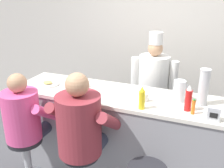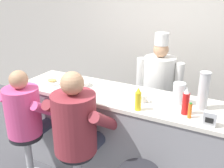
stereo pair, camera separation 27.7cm
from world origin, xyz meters
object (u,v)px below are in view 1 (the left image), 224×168
cereal_bowl (81,85)px  coffee_mug_white (144,97)px  diner_seated_pink (24,119)px  cook_in_whites_near (153,86)px  napkin_dispenser_chrome (214,114)px  hot_sauce_bottle_orange (193,107)px  water_pitcher_clear (179,91)px  diner_seated_maroon (81,128)px  mustard_bottle_yellow (142,98)px  cup_stack_steel (204,87)px  ketchup_bottle_red (188,99)px  breakfast_plate (48,84)px

cereal_bowl → coffee_mug_white: (0.80, -0.11, 0.02)m
diner_seated_pink → cereal_bowl: bearing=58.2°
cook_in_whites_near → napkin_dispenser_chrome: bearing=-52.3°
hot_sauce_bottle_orange → water_pitcher_clear: (-0.17, 0.25, 0.04)m
cereal_bowl → water_pitcher_clear: bearing=1.3°
diner_seated_maroon → cook_in_whites_near: bearing=73.0°
mustard_bottle_yellow → cereal_bowl: mustard_bottle_yellow is taller
napkin_dispenser_chrome → diner_seated_maroon: size_ratio=0.09×
mustard_bottle_yellow → water_pitcher_clear: size_ratio=1.04×
cup_stack_steel → diner_seated_pink: bearing=-160.3°
ketchup_bottle_red → napkin_dispenser_chrome: size_ratio=2.04×
ketchup_bottle_red → coffee_mug_white: bearing=172.0°
cereal_bowl → cook_in_whites_near: size_ratio=0.10×
coffee_mug_white → diner_seated_maroon: diner_seated_maroon is taller
ketchup_bottle_red → hot_sauce_bottle_orange: ketchup_bottle_red is taller
hot_sauce_bottle_orange → breakfast_plate: size_ratio=0.58×
hot_sauce_bottle_orange → diner_seated_maroon: (-0.99, -0.37, -0.23)m
mustard_bottle_yellow → water_pitcher_clear: 0.45m
ketchup_bottle_red → water_pitcher_clear: 0.22m
cereal_bowl → napkin_dispenser_chrome: 1.51m
ketchup_bottle_red → hot_sauce_bottle_orange: size_ratio=1.76×
napkin_dispenser_chrome → diner_seated_maroon: (-1.17, -0.31, -0.23)m
mustard_bottle_yellow → cereal_bowl: (-0.82, 0.30, -0.08)m
mustard_bottle_yellow → diner_seated_pink: (-1.19, -0.30, -0.31)m
mustard_bottle_yellow → cereal_bowl: 0.88m
hot_sauce_bottle_orange → coffee_mug_white: size_ratio=1.04×
diner_seated_pink → cook_in_whites_near: size_ratio=0.84×
hot_sauce_bottle_orange → diner_seated_maroon: diner_seated_maroon is taller
cook_in_whites_near → mustard_bottle_yellow: bearing=-83.5°
cereal_bowl → cup_stack_steel: size_ratio=0.44×
diner_seated_maroon → diner_seated_pink: bearing=-179.6°
breakfast_plate → coffee_mug_white: coffee_mug_white is taller
mustard_bottle_yellow → hot_sauce_bottle_orange: (0.48, 0.07, -0.04)m
water_pitcher_clear → cup_stack_steel: (0.23, -0.00, 0.08)m
cook_in_whites_near → diner_seated_maroon: bearing=-107.0°
diner_seated_pink → diner_seated_maroon: (0.68, 0.01, 0.04)m
water_pitcher_clear → napkin_dispenser_chrome: (0.35, -0.31, -0.05)m
mustard_bottle_yellow → cook_in_whites_near: size_ratio=0.14×
hot_sauce_bottle_orange → diner_seated_pink: bearing=-167.4°
diner_seated_maroon → ketchup_bottle_red: bearing=24.5°
mustard_bottle_yellow → cook_in_whites_near: bearing=96.5°
mustard_bottle_yellow → napkin_dispenser_chrome: bearing=0.7°
breakfast_plate → diner_seated_pink: size_ratio=0.19×
ketchup_bottle_red → cook_in_whites_near: bearing=121.3°
water_pitcher_clear → diner_seated_maroon: (-0.82, -0.62, -0.27)m
water_pitcher_clear → napkin_dispenser_chrome: bearing=-42.1°
diner_seated_maroon → cook_in_whites_near: size_ratio=0.89×
mustard_bottle_yellow → breakfast_plate: mustard_bottle_yellow is taller
breakfast_plate → cup_stack_steel: 1.77m
breakfast_plate → cook_in_whites_near: bearing=36.0°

